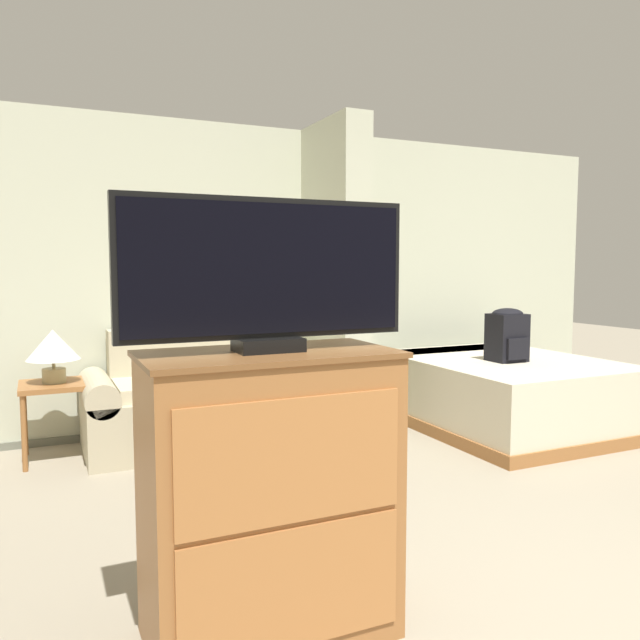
{
  "coord_description": "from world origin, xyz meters",
  "views": [
    {
      "loc": [
        -1.99,
        -1.29,
        1.4
      ],
      "look_at": [
        -0.32,
        2.36,
        1.05
      ],
      "focal_mm": 35.0,
      "sensor_mm": 36.0,
      "label": 1
    }
  ],
  "objects": [
    {
      "name": "wall_back",
      "position": [
        -0.0,
        3.99,
        1.29
      ],
      "size": [
        7.14,
        0.16,
        2.6
      ],
      "color": "beige",
      "rests_on": "ground_plane"
    },
    {
      "name": "wall_partition_pillar",
      "position": [
        0.33,
        3.49,
        1.3
      ],
      "size": [
        0.24,
        0.88,
        2.6
      ],
      "color": "beige",
      "rests_on": "ground_plane"
    },
    {
      "name": "couch",
      "position": [
        -0.77,
        3.51,
        0.33
      ],
      "size": [
        1.89,
        0.84,
        0.89
      ],
      "color": "#B7AD8E",
      "rests_on": "ground_plane"
    },
    {
      "name": "coffee_table",
      "position": [
        -0.75,
        2.51,
        0.34
      ],
      "size": [
        0.77,
        0.5,
        0.39
      ],
      "color": "#996033",
      "rests_on": "ground_plane"
    },
    {
      "name": "side_table",
      "position": [
        -1.89,
        3.52,
        0.47
      ],
      "size": [
        0.47,
        0.47,
        0.56
      ],
      "color": "#996033",
      "rests_on": "ground_plane"
    },
    {
      "name": "table_lamp",
      "position": [
        -1.89,
        3.52,
        0.82
      ],
      "size": [
        0.37,
        0.37,
        0.38
      ],
      "color": "tan",
      "rests_on": "side_table"
    },
    {
      "name": "tv_dresser",
      "position": [
        -1.22,
        0.85,
        0.54
      ],
      "size": [
        0.93,
        0.5,
        1.09
      ],
      "color": "#996033",
      "rests_on": "ground_plane"
    },
    {
      "name": "tv",
      "position": [
        -1.22,
        0.85,
        1.37
      ],
      "size": [
        1.09,
        0.16,
        0.56
      ],
      "color": "black",
      "rests_on": "tv_dresser"
    },
    {
      "name": "bed",
      "position": [
        1.7,
        2.93,
        0.3
      ],
      "size": [
        1.58,
        1.93,
        0.59
      ],
      "color": "#996033",
      "rests_on": "ground_plane"
    },
    {
      "name": "backpack",
      "position": [
        1.63,
        2.81,
        0.82
      ],
      "size": [
        0.29,
        0.27,
        0.45
      ],
      "color": "black",
      "rests_on": "bed"
    }
  ]
}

